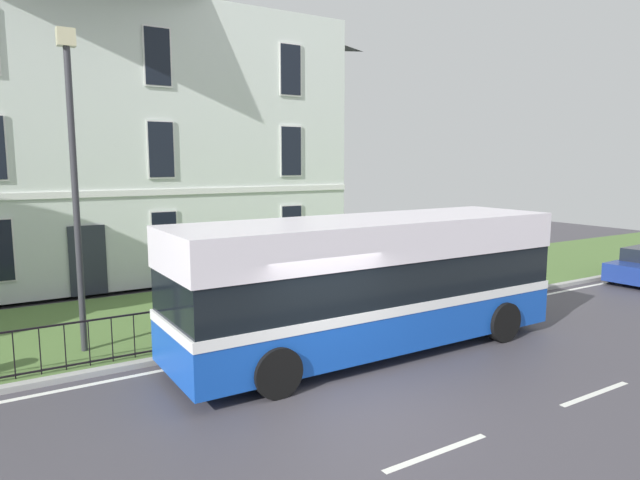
# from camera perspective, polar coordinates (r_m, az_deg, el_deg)

# --- Properties ---
(ground_plane) EXTENTS (60.00, 56.00, 0.18)m
(ground_plane) POSITION_cam_1_polar(r_m,az_deg,el_deg) (11.20, 0.60, -14.55)
(ground_plane) COLOR #413E45
(georgian_townhouse) EXTENTS (19.83, 9.41, 11.46)m
(georgian_townhouse) POSITION_cam_1_polar(r_m,az_deg,el_deg) (23.31, -25.17, 11.17)
(georgian_townhouse) COLOR silver
(georgian_townhouse) RESTS_ON ground_plane
(iron_verge_railing) EXTENTS (13.13, 0.04, 0.97)m
(iron_verge_railing) POSITION_cam_1_polar(r_m,az_deg,el_deg) (12.76, -17.43, -9.05)
(iron_verge_railing) COLOR black
(iron_verge_railing) RESTS_ON ground_plane
(single_decker_bus) EXTENTS (9.31, 2.74, 3.02)m
(single_decker_bus) POSITION_cam_1_polar(r_m,az_deg,el_deg) (12.74, 5.23, -4.21)
(single_decker_bus) COLOR #1549B9
(single_decker_bus) RESTS_ON ground_plane
(street_lamp_post) EXTENTS (0.36, 0.24, 6.88)m
(street_lamp_post) POSITION_cam_1_polar(r_m,az_deg,el_deg) (13.06, -23.80, 6.32)
(street_lamp_post) COLOR #333338
(street_lamp_post) RESTS_ON ground_plane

